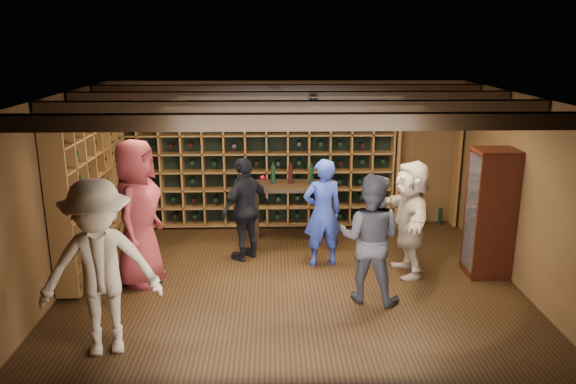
{
  "coord_description": "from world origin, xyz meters",
  "views": [
    {
      "loc": [
        -0.25,
        -7.0,
        3.22
      ],
      "look_at": [
        -0.04,
        0.2,
        1.21
      ],
      "focal_mm": 35.0,
      "sensor_mm": 36.0,
      "label": 1
    }
  ],
  "objects_px": {
    "tasting_table": "(294,192)",
    "guest_beige": "(410,218)",
    "guest_khaki": "(100,268)",
    "guest_red_floral": "(138,213)",
    "guest_woman_black": "(246,209)",
    "man_blue_shirt": "(323,213)",
    "display_cabinet": "(490,216)",
    "man_grey_suit": "(370,238)"
  },
  "relations": [
    {
      "from": "guest_red_floral",
      "to": "tasting_table",
      "type": "distance_m",
      "value": 2.54
    },
    {
      "from": "display_cabinet",
      "to": "guest_red_floral",
      "type": "xyz_separation_m",
      "value": [
        -4.74,
        -0.14,
        0.13
      ]
    },
    {
      "from": "display_cabinet",
      "to": "man_grey_suit",
      "type": "bearing_deg",
      "value": -157.27
    },
    {
      "from": "guest_woman_black",
      "to": "guest_beige",
      "type": "height_order",
      "value": "guest_beige"
    },
    {
      "from": "guest_beige",
      "to": "tasting_table",
      "type": "xyz_separation_m",
      "value": [
        -1.55,
        1.21,
        0.05
      ]
    },
    {
      "from": "guest_red_floral",
      "to": "guest_khaki",
      "type": "bearing_deg",
      "value": -171.88
    },
    {
      "from": "man_blue_shirt",
      "to": "display_cabinet",
      "type": "bearing_deg",
      "value": 157.52
    },
    {
      "from": "guest_woman_black",
      "to": "tasting_table",
      "type": "height_order",
      "value": "guest_woman_black"
    },
    {
      "from": "man_blue_shirt",
      "to": "tasting_table",
      "type": "distance_m",
      "value": 0.94
    },
    {
      "from": "tasting_table",
      "to": "man_blue_shirt",
      "type": "bearing_deg",
      "value": -65.66
    },
    {
      "from": "man_blue_shirt",
      "to": "guest_woman_black",
      "type": "xyz_separation_m",
      "value": [
        -1.11,
        0.26,
        -0.01
      ]
    },
    {
      "from": "display_cabinet",
      "to": "guest_beige",
      "type": "height_order",
      "value": "display_cabinet"
    },
    {
      "from": "man_grey_suit",
      "to": "guest_beige",
      "type": "relative_size",
      "value": 1.01
    },
    {
      "from": "man_blue_shirt",
      "to": "tasting_table",
      "type": "relative_size",
      "value": 1.2
    },
    {
      "from": "display_cabinet",
      "to": "guest_woman_black",
      "type": "xyz_separation_m",
      "value": [
        -3.36,
        0.67,
        -0.08
      ]
    },
    {
      "from": "tasting_table",
      "to": "guest_beige",
      "type": "bearing_deg",
      "value": -37.53
    },
    {
      "from": "guest_red_floral",
      "to": "guest_beige",
      "type": "distance_m",
      "value": 3.67
    },
    {
      "from": "guest_khaki",
      "to": "guest_beige",
      "type": "xyz_separation_m",
      "value": [
        3.65,
        1.92,
        -0.13
      ]
    },
    {
      "from": "guest_red_floral",
      "to": "guest_woman_black",
      "type": "distance_m",
      "value": 1.61
    },
    {
      "from": "guest_red_floral",
      "to": "tasting_table",
      "type": "xyz_separation_m",
      "value": [
        2.11,
        1.41,
        -0.13
      ]
    },
    {
      "from": "tasting_table",
      "to": "guest_red_floral",
      "type": "bearing_deg",
      "value": -145.9
    },
    {
      "from": "guest_beige",
      "to": "tasting_table",
      "type": "distance_m",
      "value": 1.97
    },
    {
      "from": "display_cabinet",
      "to": "guest_red_floral",
      "type": "height_order",
      "value": "guest_red_floral"
    },
    {
      "from": "man_grey_suit",
      "to": "guest_red_floral",
      "type": "distance_m",
      "value": 3.04
    },
    {
      "from": "display_cabinet",
      "to": "guest_khaki",
      "type": "height_order",
      "value": "guest_khaki"
    },
    {
      "from": "man_blue_shirt",
      "to": "man_grey_suit",
      "type": "xyz_separation_m",
      "value": [
        0.48,
        -1.15,
        0.03
      ]
    },
    {
      "from": "man_blue_shirt",
      "to": "man_grey_suit",
      "type": "distance_m",
      "value": 1.25
    },
    {
      "from": "guest_khaki",
      "to": "guest_beige",
      "type": "bearing_deg",
      "value": 15.04
    },
    {
      "from": "guest_red_floral",
      "to": "guest_khaki",
      "type": "xyz_separation_m",
      "value": [
        0.01,
        -1.72,
        -0.04
      ]
    },
    {
      "from": "guest_woman_black",
      "to": "tasting_table",
      "type": "relative_size",
      "value": 1.18
    },
    {
      "from": "guest_red_floral",
      "to": "man_grey_suit",
      "type": "bearing_deg",
      "value": -93.57
    },
    {
      "from": "man_blue_shirt",
      "to": "guest_red_floral",
      "type": "xyz_separation_m",
      "value": [
        -2.49,
        -0.55,
        0.2
      ]
    },
    {
      "from": "man_grey_suit",
      "to": "guest_woman_black",
      "type": "distance_m",
      "value": 2.13
    },
    {
      "from": "tasting_table",
      "to": "guest_woman_black",
      "type": "bearing_deg",
      "value": -140.36
    },
    {
      "from": "guest_khaki",
      "to": "tasting_table",
      "type": "relative_size",
      "value": 1.44
    },
    {
      "from": "display_cabinet",
      "to": "guest_woman_black",
      "type": "height_order",
      "value": "display_cabinet"
    },
    {
      "from": "guest_woman_black",
      "to": "tasting_table",
      "type": "bearing_deg",
      "value": 173.19
    },
    {
      "from": "guest_khaki",
      "to": "guest_beige",
      "type": "relative_size",
      "value": 1.16
    },
    {
      "from": "guest_khaki",
      "to": "tasting_table",
      "type": "height_order",
      "value": "guest_khaki"
    },
    {
      "from": "man_blue_shirt",
      "to": "man_grey_suit",
      "type": "bearing_deg",
      "value": 100.64
    },
    {
      "from": "guest_red_floral",
      "to": "guest_woman_black",
      "type": "bearing_deg",
      "value": -51.66
    },
    {
      "from": "display_cabinet",
      "to": "man_grey_suit",
      "type": "height_order",
      "value": "display_cabinet"
    }
  ]
}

